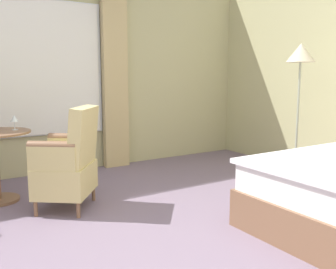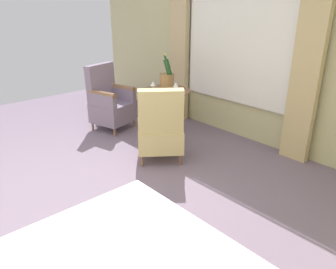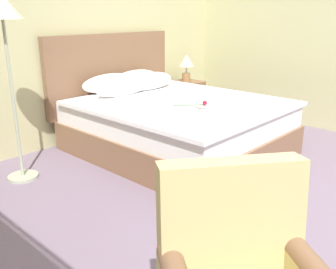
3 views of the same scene
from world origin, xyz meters
name	(u,v)px [view 1 (image 1 of 3)]	position (x,y,z in m)	size (l,w,h in m)	color
ground_plane	(131,261)	(0.00, 0.00, 0.00)	(8.05, 8.05, 0.00)	slate
wall_window_side	(29,66)	(-2.80, 0.00, 1.41)	(0.27, 6.67, 2.84)	#C1BC8A
floor_lamp_brass	(300,66)	(-0.79, 2.69, 1.41)	(0.34, 0.34, 1.68)	#AEB79E
wine_glass_near_edge	(14,119)	(-1.89, -0.38, 0.85)	(0.08, 0.08, 0.15)	white
armchair_by_window	(69,163)	(-1.28, -0.01, 0.45)	(0.76, 0.75, 1.00)	brown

